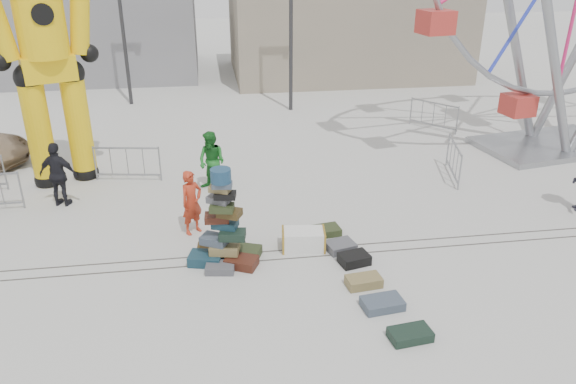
{
  "coord_description": "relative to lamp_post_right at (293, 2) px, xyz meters",
  "views": [
    {
      "loc": [
        -0.63,
        -10.57,
        6.82
      ],
      "look_at": [
        1.18,
        1.58,
        1.27
      ],
      "focal_mm": 35.0,
      "sensor_mm": 36.0,
      "label": 1
    }
  ],
  "objects": [
    {
      "name": "ground",
      "position": [
        -3.09,
        -13.0,
        -4.48
      ],
      "size": [
        90.0,
        90.0,
        0.0
      ],
      "primitive_type": "plane",
      "color": "#9E9E99",
      "rests_on": "ground"
    },
    {
      "name": "track_line_near",
      "position": [
        -3.09,
        -12.4,
        -4.48
      ],
      "size": [
        40.0,
        0.04,
        0.01
      ],
      "primitive_type": "cube",
      "color": "#47443F",
      "rests_on": "ground"
    },
    {
      "name": "track_line_far",
      "position": [
        -3.09,
        -12.0,
        -4.48
      ],
      "size": [
        40.0,
        0.04,
        0.01
      ],
      "primitive_type": "cube",
      "color": "#47443F",
      "rests_on": "ground"
    },
    {
      "name": "building_right",
      "position": [
        3.91,
        7.0,
        -1.98
      ],
      "size": [
        12.0,
        8.0,
        5.0
      ],
      "primitive_type": "cube",
      "color": "gray",
      "rests_on": "ground"
    },
    {
      "name": "building_left",
      "position": [
        -9.09,
        9.0,
        -2.28
      ],
      "size": [
        10.0,
        8.0,
        4.4
      ],
      "primitive_type": "cube",
      "color": "gray",
      "rests_on": "ground"
    },
    {
      "name": "lamp_post_right",
      "position": [
        0.0,
        0.0,
        0.0
      ],
      "size": [
        1.41,
        0.25,
        8.0
      ],
      "color": "#2D2D30",
      "rests_on": "ground"
    },
    {
      "name": "lamp_post_left",
      "position": [
        -7.0,
        2.0,
        0.0
      ],
      "size": [
        1.41,
        0.25,
        8.0
      ],
      "color": "#2D2D30",
      "rests_on": "ground"
    },
    {
      "name": "suitcase_tower",
      "position": [
        -3.51,
        -12.27,
        -3.84
      ],
      "size": [
        1.78,
        1.47,
        2.31
      ],
      "rotation": [
        0.0,
        0.0,
        -0.31
      ],
      "color": "#173847",
      "rests_on": "ground"
    },
    {
      "name": "crash_test_dummy",
      "position": [
        -8.11,
        -6.79,
        -0.48
      ],
      "size": [
        2.97,
        1.6,
        7.59
      ],
      "rotation": [
        0.0,
        0.0,
        0.38
      ],
      "color": "black",
      "rests_on": "ground"
    },
    {
      "name": "steamer_trunk",
      "position": [
        -1.62,
        -11.97,
        -4.24
      ],
      "size": [
        1.09,
        0.71,
        0.48
      ],
      "primitive_type": "cube",
      "rotation": [
        0.0,
        0.0,
        -0.12
      ],
      "color": "silver",
      "rests_on": "ground"
    },
    {
      "name": "row_case_0",
      "position": [
        -0.93,
        -11.34,
        -4.39
      ],
      "size": [
        0.76,
        0.6,
        0.19
      ],
      "primitive_type": "cube",
      "rotation": [
        0.0,
        0.0,
        0.15
      ],
      "color": "#2D381C",
      "rests_on": "ground"
    },
    {
      "name": "row_case_1",
      "position": [
        -0.76,
        -12.19,
        -4.38
      ],
      "size": [
        0.78,
        0.69,
        0.21
      ],
      "primitive_type": "cube",
      "rotation": [
        0.0,
        0.0,
        0.25
      ],
      "color": "#52535A",
      "rests_on": "ground"
    },
    {
      "name": "row_case_2",
      "position": [
        -0.58,
        -12.83,
        -4.36
      ],
      "size": [
        0.77,
        0.63,
        0.24
      ],
      "primitive_type": "cube",
      "rotation": [
        0.0,
        0.0,
        0.23
      ],
      "color": "black",
      "rests_on": "ground"
    },
    {
      "name": "row_case_3",
      "position": [
        -0.61,
        -13.74,
        -4.37
      ],
      "size": [
        0.8,
        0.52,
        0.22
      ],
      "primitive_type": "cube",
      "rotation": [
        0.0,
        0.0,
        0.12
      ],
      "color": "olive",
      "rests_on": "ground"
    },
    {
      "name": "row_case_4",
      "position": [
        -0.45,
        -14.56,
        -4.38
      ],
      "size": [
        0.88,
        0.61,
        0.2
      ],
      "primitive_type": "cube",
      "rotation": [
        0.0,
        0.0,
        0.12
      ],
      "color": "#424F5E",
      "rests_on": "ground"
    },
    {
      "name": "row_case_5",
      "position": [
        -0.23,
        -15.58,
        -4.39
      ],
      "size": [
        0.83,
        0.55,
        0.19
      ],
      "primitive_type": "cube",
      "rotation": [
        0.0,
        0.0,
        0.12
      ],
      "color": "black",
      "rests_on": "ground"
    },
    {
      "name": "barricade_dummy_c",
      "position": [
        -6.23,
        -7.04,
        -3.93
      ],
      "size": [
        1.99,
        0.43,
        1.1
      ],
      "primitive_type": null,
      "rotation": [
        0.0,
        0.0,
        -0.17
      ],
      "color": "gray",
      "rests_on": "ground"
    },
    {
      "name": "barricade_wheel_front",
      "position": [
        3.75,
        -8.26,
        -3.93
      ],
      "size": [
        0.56,
        1.97,
        1.1
      ],
      "primitive_type": null,
      "rotation": [
        0.0,
        0.0,
        1.34
      ],
      "color": "gray",
      "rests_on": "ground"
    },
    {
      "name": "barricade_wheel_back",
      "position": [
        4.98,
        -3.54,
        -3.93
      ],
      "size": [
        1.34,
        1.61,
        1.1
      ],
      "primitive_type": null,
      "rotation": [
        0.0,
        0.0,
        -0.89
      ],
      "color": "gray",
      "rests_on": "ground"
    },
    {
      "name": "pedestrian_red",
      "position": [
        -4.24,
        -10.75,
        -3.65
      ],
      "size": [
        0.72,
        0.69,
        1.67
      ],
      "primitive_type": "imported",
      "rotation": [
        0.0,
        0.0,
        0.68
      ],
      "color": "#A72D17",
      "rests_on": "ground"
    },
    {
      "name": "pedestrian_green",
      "position": [
        -3.68,
        -8.16,
        -3.59
      ],
      "size": [
        1.1,
        1.07,
        1.79
      ],
      "primitive_type": "imported",
      "rotation": [
        0.0,
        0.0,
        -0.66
      ],
      "color": "#18621F",
      "rests_on": "ground"
    },
    {
      "name": "pedestrian_black",
      "position": [
        -7.87,
        -8.59,
        -3.56
      ],
      "size": [
        1.16,
        0.73,
        1.83
      ],
      "primitive_type": "imported",
      "rotation": [
        0.0,
        0.0,
        2.86
      ],
      "color": "black",
      "rests_on": "ground"
    }
  ]
}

